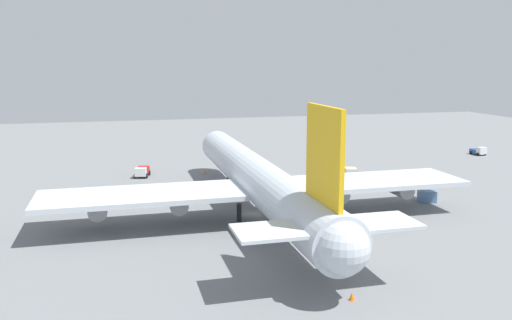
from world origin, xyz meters
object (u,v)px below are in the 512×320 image
Objects in this scene: safety_cone_nose at (205,172)px; safety_cone_tail at (352,296)px; maintenance_van at (388,182)px; cargo_loader at (479,151)px; catering_truck at (350,172)px; cargo_container_fore at (427,197)px; cargo_airplane at (257,179)px; baggage_tug at (142,171)px.

safety_cone_tail is at bearing -176.24° from safety_cone_nose.
maintenance_van is 49.91m from safety_cone_tail.
safety_cone_nose is (-5.21, 70.47, -0.62)m from cargo_loader.
maintenance_van is 10.14m from catering_truck.
catering_truck is 1.80× the size of cargo_container_fore.
catering_truck is at bearing 111.38° from cargo_loader.
catering_truck is at bearing 12.27° from cargo_container_fore.
catering_truck reaches higher than cargo_container_fore.
maintenance_van is at bearing -161.56° from catering_truck.
safety_cone_nose is at bearing 3.76° from safety_cone_tail.
cargo_airplane is at bearing 118.85° from cargo_loader.
safety_cone_nose is (32.18, 32.13, -0.55)m from cargo_container_fore.
safety_cone_nose is at bearing 4.83° from cargo_airplane.
maintenance_van is (10.94, -28.13, -4.53)m from cargo_airplane.
cargo_loader is at bearing -44.04° from safety_cone_tail.
safety_cone_tail is at bearing 138.10° from cargo_container_fore.
cargo_airplane is 30.52m from maintenance_van.
catering_truck reaches higher than cargo_loader.
baggage_tug is at bearing 15.04° from safety_cone_tail.
safety_cone_nose is at bearing 55.53° from maintenance_van.
baggage_tug is at bearing 93.38° from cargo_loader.
maintenance_van is 37.42m from safety_cone_nose.
baggage_tug is 55.53m from cargo_container_fore.
maintenance_van reaches higher than baggage_tug.
baggage_tug is at bearing 54.24° from cargo_container_fore.
cargo_loader is at bearing -85.77° from safety_cone_nose.
baggage_tug is at bearing 88.79° from safety_cone_nose.
safety_cone_tail is (-68.56, 66.30, -0.61)m from cargo_loader.
maintenance_van reaches higher than safety_cone_tail.
cargo_container_fore is at bearing -173.37° from maintenance_van.
safety_cone_tail is (-51.79, 23.48, -0.78)m from catering_truck.
cargo_airplane reaches higher than safety_cone_tail.
catering_truck is at bearing -50.49° from cargo_airplane.
cargo_loader is 0.73× the size of maintenance_van.
maintenance_van is 0.99× the size of catering_truck.
maintenance_van is (-26.38, 39.62, 0.11)m from cargo_loader.
cargo_container_fore is (-32.45, -45.06, -0.21)m from baggage_tug.
safety_cone_nose is 0.99× the size of safety_cone_tail.
cargo_loader reaches higher than safety_cone_nose.
cargo_container_fore is 3.80× the size of safety_cone_nose.
catering_truck is at bearing -112.70° from safety_cone_nose.
cargo_loader is at bearing -56.34° from maintenance_van.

